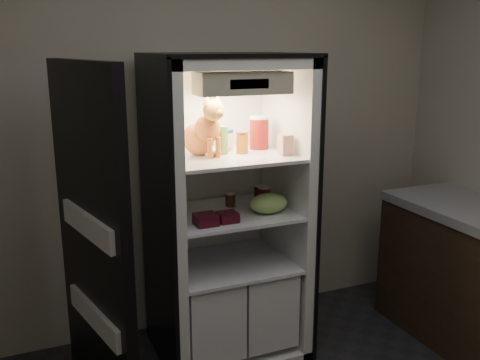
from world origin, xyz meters
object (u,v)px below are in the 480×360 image
(mayo_tub, at_px, (226,140))
(pepper_jar, at_px, (259,133))
(salsa_jar, at_px, (242,143))
(soda_can_b, at_px, (265,197))
(condiment_jar, at_px, (230,199))
(grape_bag, at_px, (269,203))
(parmesan_shaker, at_px, (223,140))
(cream_carton, at_px, (286,145))
(soda_can_a, at_px, (259,195))
(soda_can_c, at_px, (264,198))
(berry_box_left, at_px, (206,220))
(tabby_cat, at_px, (204,132))
(berry_box_right, at_px, (227,217))
(refrigerator, at_px, (225,231))

(mayo_tub, bearing_deg, pepper_jar, -10.74)
(salsa_jar, xyz_separation_m, soda_can_b, (0.16, 0.00, -0.35))
(condiment_jar, relative_size, grape_bag, 0.37)
(soda_can_b, bearing_deg, grape_bag, -106.60)
(parmesan_shaker, xyz_separation_m, salsa_jar, (0.11, -0.03, -0.02))
(cream_carton, xyz_separation_m, soda_can_b, (-0.06, 0.15, -0.35))
(soda_can_b, bearing_deg, mayo_tub, 148.55)
(soda_can_a, height_order, soda_can_c, soda_can_c)
(soda_can_c, bearing_deg, soda_can_b, 57.57)
(berry_box_left, bearing_deg, grape_bag, 8.56)
(tabby_cat, height_order, parmesan_shaker, tabby_cat)
(pepper_jar, distance_m, soda_can_c, 0.41)
(soda_can_b, relative_size, soda_can_c, 0.92)
(grape_bag, distance_m, berry_box_right, 0.30)
(refrigerator, height_order, soda_can_b, refrigerator)
(refrigerator, relative_size, berry_box_left, 15.32)
(condiment_jar, bearing_deg, cream_carton, -42.84)
(condiment_jar, bearing_deg, berry_box_right, -115.09)
(parmesan_shaker, bearing_deg, condiment_jar, 40.06)
(grape_bag, bearing_deg, cream_carton, -12.84)
(berry_box_right, bearing_deg, soda_can_b, 29.81)
(salsa_jar, bearing_deg, berry_box_right, -132.62)
(tabby_cat, relative_size, grape_bag, 1.54)
(soda_can_c, relative_size, grape_bag, 0.58)
(refrigerator, height_order, cream_carton, refrigerator)
(salsa_jar, relative_size, soda_can_a, 1.04)
(mayo_tub, distance_m, condiment_jar, 0.37)
(salsa_jar, height_order, condiment_jar, salsa_jar)
(soda_can_c, bearing_deg, pepper_jar, 78.74)
(pepper_jar, height_order, soda_can_c, pepper_jar)
(cream_carton, bearing_deg, soda_can_c, 130.50)
(refrigerator, xyz_separation_m, parmesan_shaker, (-0.02, -0.03, 0.58))
(grape_bag, height_order, berry_box_right, grape_bag)
(parmesan_shaker, height_order, soda_can_a, parmesan_shaker)
(refrigerator, bearing_deg, parmesan_shaker, -132.10)
(salsa_jar, distance_m, soda_can_a, 0.38)
(soda_can_a, relative_size, soda_can_c, 0.91)
(mayo_tub, bearing_deg, salsa_jar, -67.58)
(refrigerator, distance_m, soda_can_a, 0.31)
(refrigerator, relative_size, tabby_cat, 5.18)
(grape_bag, xyz_separation_m, berry_box_left, (-0.42, -0.06, -0.03))
(parmesan_shaker, bearing_deg, berry_box_right, -105.04)
(parmesan_shaker, bearing_deg, cream_carton, -28.49)
(tabby_cat, bearing_deg, soda_can_c, -28.78)
(refrigerator, distance_m, berry_box_left, 0.37)
(pepper_jar, height_order, grape_bag, pepper_jar)
(tabby_cat, distance_m, parmesan_shaker, 0.13)
(mayo_tub, bearing_deg, grape_bag, -56.14)
(mayo_tub, bearing_deg, parmesan_shaker, -120.81)
(cream_carton, bearing_deg, soda_can_b, 110.83)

